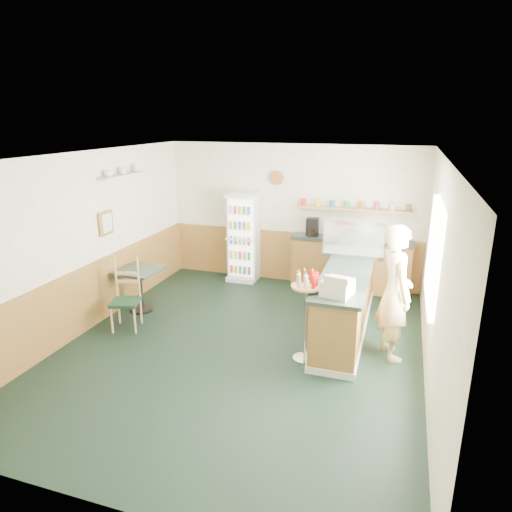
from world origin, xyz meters
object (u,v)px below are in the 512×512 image
at_px(drinks_fridge, 244,237).
at_px(display_case, 355,239).
at_px(shopkeeper, 395,293).
at_px(cafe_table, 140,282).
at_px(cafe_chair, 128,292).
at_px(cash_register, 337,287).
at_px(condiment_stand, 306,303).

distance_m(drinks_fridge, display_case, 2.50).
bearing_deg(shopkeeper, cafe_table, 63.22).
bearing_deg(cafe_chair, cafe_table, 88.56).
bearing_deg(cafe_chair, cash_register, -20.20).
xyz_separation_m(drinks_fridge, shopkeeper, (2.96, -2.32, 0.05)).
bearing_deg(condiment_stand, cash_register, -5.39).
bearing_deg(shopkeeper, condiment_stand, 90.30).
xyz_separation_m(shopkeeper, cafe_table, (-4.10, 0.27, -0.41)).
distance_m(shopkeeper, condiment_stand, 1.21).
relative_size(display_case, cafe_table, 1.31).
distance_m(drinks_fridge, condiment_stand, 3.35).
bearing_deg(cafe_chair, drinks_fridge, 52.98).
bearing_deg(shopkeeper, drinks_fridge, 29.05).
relative_size(cash_register, cafe_table, 0.50).
bearing_deg(condiment_stand, cafe_chair, 176.57).
xyz_separation_m(shopkeeper, cafe_chair, (-3.94, -0.30, -0.35)).
relative_size(drinks_fridge, condiment_stand, 1.41).
bearing_deg(display_case, shopkeeper, -62.23).
bearing_deg(display_case, cash_register, -90.00).
distance_m(shopkeeper, cafe_table, 4.13).
bearing_deg(cafe_table, drinks_fridge, 60.92).
bearing_deg(shopkeeper, cash_register, 103.27).
xyz_separation_m(condiment_stand, cafe_table, (-3.00, 0.75, -0.30)).
xyz_separation_m(display_case, cafe_chair, (-3.24, -1.63, -0.70)).
relative_size(display_case, shopkeeper, 0.52).
distance_m(display_case, cash_register, 1.85).
height_order(cash_register, shopkeeper, shopkeeper).
distance_m(condiment_stand, cafe_table, 3.10).
height_order(condiment_stand, cafe_chair, condiment_stand).
bearing_deg(cash_register, cafe_chair, -171.26).
height_order(shopkeeper, condiment_stand, shopkeeper).
bearing_deg(drinks_fridge, cash_register, -51.33).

